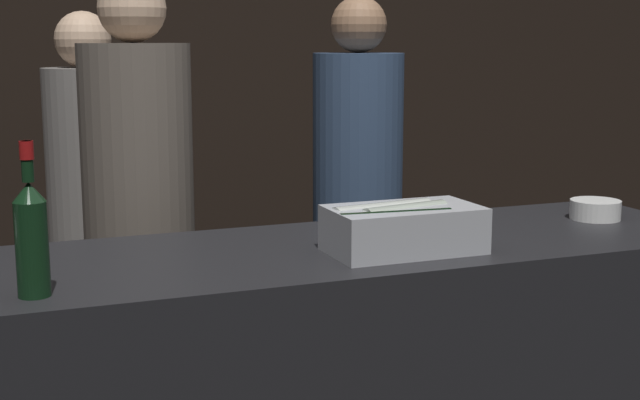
# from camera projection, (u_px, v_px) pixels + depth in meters

# --- Properties ---
(wall_back_chalkboard) EXTENTS (6.40, 0.06, 2.80)m
(wall_back_chalkboard) POSITION_uv_depth(u_px,v_px,m) (158.00, 81.00, 4.23)
(wall_back_chalkboard) COLOR black
(wall_back_chalkboard) RESTS_ON ground_plane
(ice_bin_with_bottles) EXTENTS (0.39, 0.22, 0.12)m
(ice_bin_with_bottles) POSITION_uv_depth(u_px,v_px,m) (401.00, 226.00, 2.27)
(ice_bin_with_bottles) COLOR #B7BABF
(ice_bin_with_bottles) RESTS_ON bar_counter
(bowl_white) EXTENTS (0.15, 0.15, 0.06)m
(bowl_white) POSITION_uv_depth(u_px,v_px,m) (595.00, 209.00, 2.70)
(bowl_white) COLOR white
(bowl_white) RESTS_ON bar_counter
(candle_votive) EXTENTS (0.06, 0.06, 0.05)m
(candle_votive) POSITION_uv_depth(u_px,v_px,m) (474.00, 225.00, 2.48)
(candle_votive) COLOR silver
(candle_votive) RESTS_ON bar_counter
(red_wine_bottle_burgundy) EXTENTS (0.07, 0.07, 0.33)m
(red_wine_bottle_burgundy) POSITION_uv_depth(u_px,v_px,m) (31.00, 234.00, 1.86)
(red_wine_bottle_burgundy) COLOR black
(red_wine_bottle_burgundy) RESTS_ON bar_counter
(person_in_hoodie) EXTENTS (0.35, 0.35, 1.79)m
(person_in_hoodie) POSITION_uv_depth(u_px,v_px,m) (140.00, 226.00, 2.84)
(person_in_hoodie) COLOR black
(person_in_hoodie) RESTS_ON ground_plane
(person_blond_tee) EXTENTS (0.32, 0.32, 1.70)m
(person_blond_tee) POSITION_uv_depth(u_px,v_px,m) (91.00, 207.00, 3.44)
(person_blond_tee) COLOR black
(person_blond_tee) RESTS_ON ground_plane
(person_grey_polo) EXTENTS (0.34, 0.34, 1.75)m
(person_grey_polo) POSITION_uv_depth(u_px,v_px,m) (357.00, 199.00, 3.44)
(person_grey_polo) COLOR black
(person_grey_polo) RESTS_ON ground_plane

